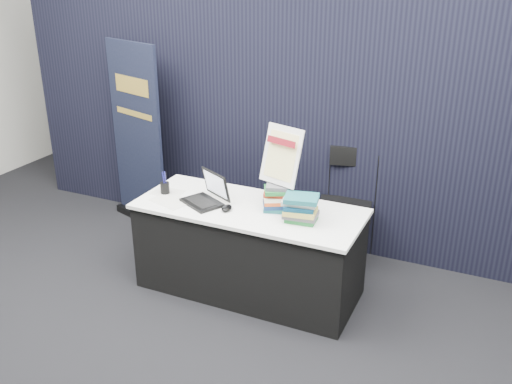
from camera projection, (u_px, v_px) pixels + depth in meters
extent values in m
plane|color=black|center=(218.00, 325.00, 4.30)|extent=(8.00, 8.00, 0.00)
cube|color=#B2B0A8|center=(369.00, 28.00, 6.97)|extent=(8.00, 0.02, 3.50)
cube|color=black|center=(298.00, 119.00, 5.17)|extent=(6.00, 0.08, 2.40)
cube|color=black|center=(249.00, 251.00, 4.62)|extent=(1.76, 0.71, 0.72)
cube|color=silver|center=(249.00, 209.00, 4.48)|extent=(1.80, 0.75, 0.03)
cube|color=black|center=(202.00, 203.00, 4.52)|extent=(0.39, 0.35, 0.02)
cube|color=black|center=(209.00, 183.00, 4.57)|extent=(0.31, 0.20, 0.23)
cube|color=silver|center=(208.00, 184.00, 4.56)|extent=(0.26, 0.16, 0.18)
ellipsoid|color=black|center=(227.00, 208.00, 4.41)|extent=(0.09, 0.13, 0.04)
cube|color=beige|center=(168.00, 192.00, 4.74)|extent=(0.26, 0.19, 0.00)
cube|color=silver|center=(171.00, 201.00, 4.58)|extent=(0.37, 0.31, 0.00)
cube|color=white|center=(219.00, 200.00, 4.59)|extent=(0.28, 0.22, 0.00)
cylinder|color=black|center=(165.00, 188.00, 4.70)|extent=(0.09, 0.09, 0.10)
cube|color=#195B61|center=(279.00, 208.00, 4.42)|extent=(0.27, 0.25, 0.03)
cube|color=navy|center=(279.00, 204.00, 4.40)|extent=(0.27, 0.25, 0.03)
cube|color=#D64F1E|center=(279.00, 201.00, 4.39)|extent=(0.27, 0.25, 0.03)
cube|color=white|center=(279.00, 197.00, 4.38)|extent=(0.27, 0.25, 0.03)
cube|color=#B3321C|center=(279.00, 194.00, 4.37)|extent=(0.27, 0.25, 0.03)
cube|color=#1C692C|center=(279.00, 190.00, 4.36)|extent=(0.27, 0.25, 0.03)
cube|color=#4C4C51|center=(279.00, 186.00, 4.35)|extent=(0.27, 0.25, 0.03)
cube|color=#1C692C|center=(300.00, 219.00, 4.23)|extent=(0.27, 0.22, 0.03)
cube|color=#4C4C51|center=(300.00, 215.00, 4.22)|extent=(0.27, 0.22, 0.03)
cube|color=#AC9D44|center=(301.00, 211.00, 4.20)|extent=(0.27, 0.22, 0.03)
cube|color=navy|center=(301.00, 206.00, 4.19)|extent=(0.27, 0.22, 0.03)
cube|color=beige|center=(301.00, 202.00, 4.18)|extent=(0.27, 0.22, 0.03)
cube|color=#195B61|center=(301.00, 198.00, 4.16)|extent=(0.27, 0.22, 0.03)
cube|color=black|center=(279.00, 183.00, 4.32)|extent=(0.22, 0.08, 0.01)
cylinder|color=black|center=(272.00, 162.00, 4.38)|extent=(0.04, 0.11, 0.32)
cylinder|color=black|center=(294.00, 165.00, 4.31)|extent=(0.04, 0.11, 0.32)
cube|color=white|center=(281.00, 155.00, 4.28)|extent=(0.36, 0.22, 0.43)
cube|color=#F7EC9A|center=(281.00, 156.00, 4.27)|extent=(0.28, 0.17, 0.35)
cube|color=maroon|center=(281.00, 142.00, 4.23)|extent=(0.26, 0.09, 0.05)
cube|color=black|center=(143.00, 217.00, 5.97)|extent=(0.77, 0.33, 0.07)
cube|color=black|center=(137.00, 136.00, 5.64)|extent=(0.71, 0.25, 1.84)
cube|color=gold|center=(132.00, 85.00, 5.43)|extent=(0.48, 0.16, 0.17)
cube|color=gold|center=(134.00, 114.00, 5.54)|extent=(0.53, 0.17, 0.06)
cylinder|color=black|center=(312.00, 241.00, 5.03)|extent=(0.02, 0.02, 0.49)
cylinder|color=black|center=(360.00, 251.00, 4.86)|extent=(0.02, 0.02, 0.49)
cylinder|color=black|center=(327.00, 222.00, 5.39)|extent=(0.02, 0.02, 0.49)
cylinder|color=black|center=(373.00, 230.00, 5.22)|extent=(0.02, 0.02, 0.49)
cube|color=black|center=(345.00, 208.00, 5.02)|extent=(0.55, 0.55, 0.04)
cube|color=black|center=(355.00, 157.00, 5.04)|extent=(0.43, 0.13, 0.17)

